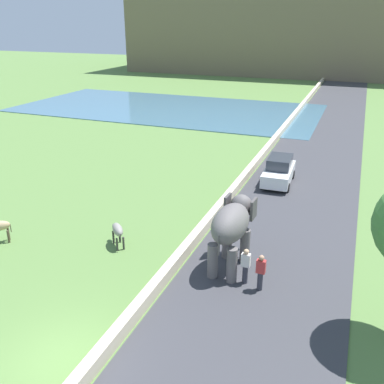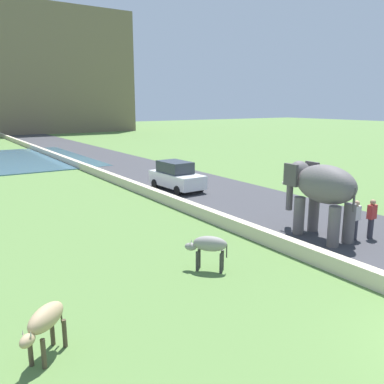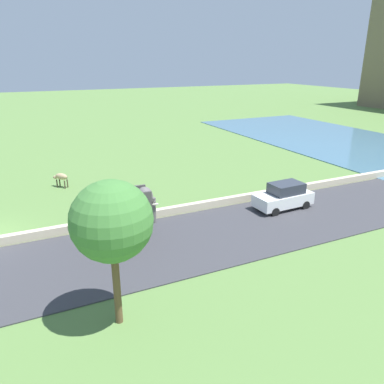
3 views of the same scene
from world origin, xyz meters
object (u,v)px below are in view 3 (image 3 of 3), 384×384
object	(u,v)px
car_white	(284,196)
cow_grey	(100,196)
person_beside_elephant	(111,236)
cow_tan	(61,177)
person_trailing	(109,242)
elephant	(124,206)

from	to	relation	value
car_white	cow_grey	size ratio (longest dim) A/B	3.30
person_beside_elephant	car_white	xyz separation A→B (m)	(-0.93, 11.93, 0.03)
car_white	cow_tan	bearing A→B (deg)	-130.51
person_beside_elephant	person_trailing	xyz separation A→B (m)	(0.67, -0.24, 0.00)
car_white	elephant	bearing A→B (deg)	-89.93
elephant	cow_grey	xyz separation A→B (m)	(-5.54, -0.19, -1.20)
person_beside_elephant	cow_grey	xyz separation A→B (m)	(-6.46, 0.83, -0.04)
person_beside_elephant	cow_tan	world-z (taller)	person_beside_elephant
cow_grey	person_trailing	bearing A→B (deg)	-8.58
car_white	cow_tan	xyz separation A→B (m)	(-11.07, -12.96, -0.06)
person_trailing	elephant	bearing A→B (deg)	141.51
person_beside_elephant	cow_grey	size ratio (longest dim) A/B	1.33
person_beside_elephant	cow_tan	bearing A→B (deg)	-175.08
elephant	cow_grey	bearing A→B (deg)	-178.08
car_white	cow_grey	xyz separation A→B (m)	(-5.53, -11.09, -0.06)
person_trailing	cow_tan	size ratio (longest dim) A/B	1.30
person_beside_elephant	person_trailing	size ratio (longest dim) A/B	1.00
elephant	cow_grey	world-z (taller)	elephant
person_trailing	car_white	bearing A→B (deg)	97.49
cow_grey	elephant	bearing A→B (deg)	1.92
cow_tan	cow_grey	world-z (taller)	same
person_beside_elephant	cow_tan	xyz separation A→B (m)	(-12.00, -1.03, -0.04)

